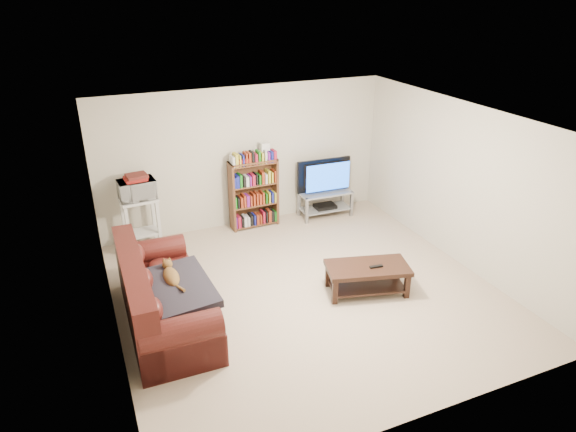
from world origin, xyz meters
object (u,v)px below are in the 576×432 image
sofa (159,301)px  bookshelf (254,193)px  tv_stand (325,199)px  coffee_table (367,274)px

sofa → bookshelf: size_ratio=1.82×
sofa → tv_stand: size_ratio=2.29×
sofa → bookshelf: (2.04, 2.22, 0.30)m
sofa → tv_stand: sofa is taller
bookshelf → coffee_table: bearing=-76.2°
coffee_table → sofa: bearing=-172.8°
sofa → bookshelf: bearing=48.1°
sofa → coffee_table: bearing=-7.2°
sofa → tv_stand: bearing=32.8°
sofa → coffee_table: 2.77m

